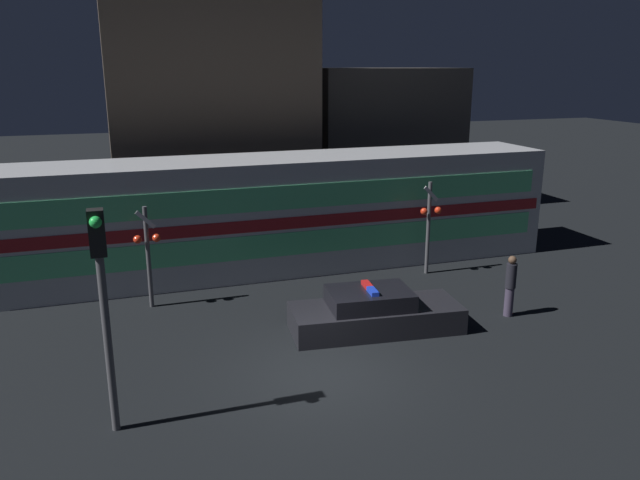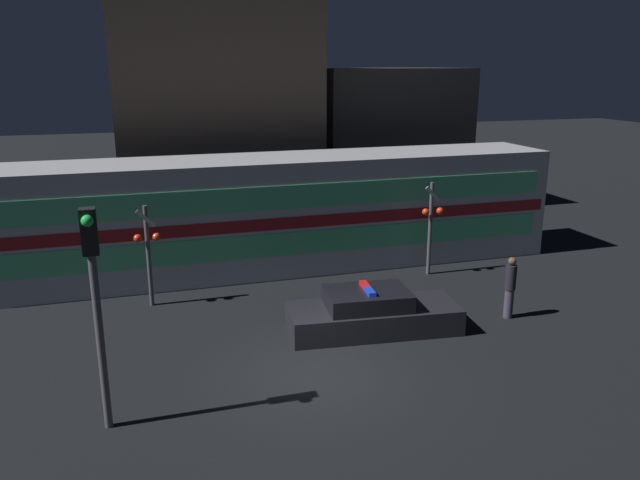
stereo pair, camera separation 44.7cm
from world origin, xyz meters
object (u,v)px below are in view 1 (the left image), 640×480
object	(u,v)px
crossing_signal_near	(429,222)
traffic_light_corner	(103,291)
pedestrian	(510,285)
train	(277,213)
police_car	(374,313)

from	to	relation	value
crossing_signal_near	traffic_light_corner	world-z (taller)	traffic_light_corner
pedestrian	traffic_light_corner	bearing A→B (deg)	-167.03
traffic_light_corner	pedestrian	bearing A→B (deg)	12.97
crossing_signal_near	traffic_light_corner	size ratio (longest dim) A/B	0.72
pedestrian	traffic_light_corner	xyz separation A→B (m)	(-11.17, -2.57, 2.05)
train	crossing_signal_near	size ratio (longest dim) A/B	6.15
police_car	traffic_light_corner	distance (m)	7.97
train	police_car	world-z (taller)	train
police_car	traffic_light_corner	xyz separation A→B (m)	(-6.98, -2.89, 2.51)
crossing_signal_near	traffic_light_corner	xyz separation A→B (m)	(-10.74, -6.82, 1.10)
train	traffic_light_corner	bearing A→B (deg)	-122.41
pedestrian	police_car	bearing A→B (deg)	175.62
police_car	pedestrian	size ratio (longest dim) A/B	2.64
pedestrian	traffic_light_corner	distance (m)	11.65
pedestrian	crossing_signal_near	world-z (taller)	crossing_signal_near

